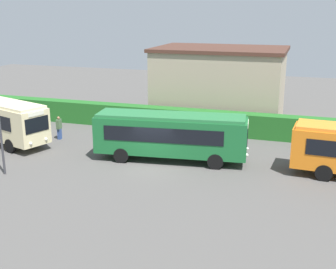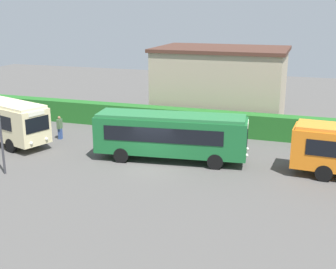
% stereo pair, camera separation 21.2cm
% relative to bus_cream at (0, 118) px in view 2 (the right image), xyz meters
% --- Properties ---
extents(ground_plane, '(86.02, 86.02, 0.00)m').
position_rel_bus_cream_xyz_m(ground_plane, '(12.74, -1.50, -1.85)').
color(ground_plane, '#514F4C').
extents(bus_cream, '(9.42, 5.15, 3.23)m').
position_rel_bus_cream_xyz_m(bus_cream, '(0.00, 0.00, 0.00)').
color(bus_cream, beige).
rests_on(bus_cream, ground_plane).
extents(bus_green, '(10.20, 3.57, 3.14)m').
position_rel_bus_cream_xyz_m(bus_green, '(13.48, 0.04, -0.04)').
color(bus_green, '#19602D').
rests_on(bus_green, ground_plane).
extents(person_left, '(0.29, 0.50, 1.80)m').
position_rel_bus_cream_xyz_m(person_left, '(3.82, 2.06, -0.91)').
color(person_left, '#334C8C').
rests_on(person_left, ground_plane).
extents(hedge_row, '(55.01, 1.27, 1.86)m').
position_rel_bus_cream_xyz_m(hedge_row, '(12.74, 7.23, -0.92)').
color(hedge_row, '#216322').
rests_on(hedge_row, ground_plane).
extents(depot_building, '(11.40, 7.94, 6.48)m').
position_rel_bus_cream_xyz_m(depot_building, '(14.23, 12.27, 1.40)').
color(depot_building, tan).
rests_on(depot_building, ground_plane).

